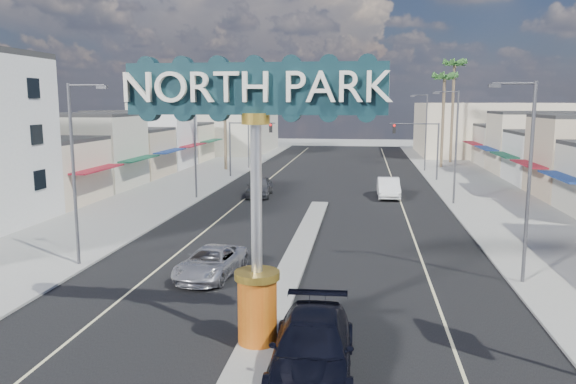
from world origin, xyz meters
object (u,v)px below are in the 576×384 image
(streetlight_l_mid, at_px, (197,139))
(streetlight_r_far, at_px, (425,128))
(traffic_signal_right, at_px, (420,140))
(streetlight_r_near, at_px, (526,173))
(palm_right_mid, at_px, (445,81))
(suv_left, at_px, (211,262))
(streetlight_r_mid, at_px, (454,141))
(car_parked_right, at_px, (388,188))
(palm_left_far, at_px, (224,73))
(gateway_sign, at_px, (256,171))
(car_parked_left, at_px, (260,187))
(palm_right_far, at_px, (454,69))
(suv_right, at_px, (312,348))
(streetlight_l_far, at_px, (250,127))
(traffic_signal_left, at_px, (246,138))
(streetlight_l_near, at_px, (76,165))

(streetlight_l_mid, xyz_separation_m, streetlight_r_far, (20.87, 22.00, 0.00))
(traffic_signal_right, height_order, streetlight_r_near, streetlight_r_near)
(palm_right_mid, bearing_deg, suv_left, -109.52)
(streetlight_r_mid, relative_size, car_parked_right, 1.75)
(streetlight_r_far, bearing_deg, palm_left_far, -175.12)
(car_parked_right, bearing_deg, suv_left, -112.19)
(gateway_sign, xyz_separation_m, streetlight_l_mid, (-10.43, 28.02, -0.86))
(palm_left_far, bearing_deg, car_parked_left, -67.48)
(palm_right_far, bearing_deg, suv_right, -101.88)
(streetlight_r_far, relative_size, suv_left, 1.82)
(streetlight_l_far, distance_m, streetlight_r_mid, 30.32)
(streetlight_r_near, bearing_deg, car_parked_left, 126.02)
(traffic_signal_right, height_order, suv_right, traffic_signal_right)
(streetlight_r_far, distance_m, car_parked_right, 20.21)
(palm_right_mid, xyz_separation_m, suv_left, (-16.59, -46.80, -9.91))
(palm_right_mid, relative_size, suv_left, 2.44)
(palm_left_far, relative_size, palm_right_far, 0.93)
(traffic_signal_right, xyz_separation_m, streetlight_l_mid, (-19.62, -13.99, 0.79))
(suv_left, bearing_deg, suv_right, -51.23)
(palm_right_mid, bearing_deg, suv_right, -101.15)
(gateway_sign, height_order, palm_right_far, palm_right_far)
(streetlight_l_far, distance_m, streetlight_r_far, 20.87)
(suv_left, distance_m, car_parked_right, 25.35)
(streetlight_l_mid, distance_m, streetlight_r_near, 28.90)
(gateway_sign, relative_size, traffic_signal_left, 1.53)
(traffic_signal_left, height_order, suv_left, traffic_signal_left)
(gateway_sign, relative_size, suv_right, 1.52)
(gateway_sign, xyz_separation_m, suv_left, (-3.59, 7.22, -5.24))
(streetlight_l_far, bearing_deg, streetlight_l_near, -90.00)
(streetlight_r_near, relative_size, palm_right_mid, 0.74)
(traffic_signal_left, distance_m, suv_right, 45.33)
(traffic_signal_right, height_order, palm_right_mid, palm_right_mid)
(streetlight_l_mid, bearing_deg, suv_left, -71.79)
(streetlight_l_near, distance_m, streetlight_r_mid, 28.90)
(traffic_signal_left, xyz_separation_m, streetlight_l_near, (-1.25, -33.99, 0.79))
(streetlight_l_mid, distance_m, car_parked_right, 16.80)
(streetlight_l_near, distance_m, streetlight_l_far, 42.00)
(traffic_signal_right, bearing_deg, gateway_sign, -102.33)
(streetlight_l_mid, bearing_deg, car_parked_right, 10.04)
(streetlight_l_near, relative_size, palm_right_far, 0.64)
(streetlight_r_near, relative_size, suv_left, 1.82)
(traffic_signal_left, distance_m, streetlight_r_near, 39.26)
(traffic_signal_right, distance_m, car_parked_right, 12.22)
(suv_left, height_order, suv_right, suv_right)
(palm_right_mid, bearing_deg, car_parked_left, -127.52)
(streetlight_l_mid, xyz_separation_m, palm_right_mid, (23.43, 26.00, 5.54))
(palm_left_far, bearing_deg, palm_right_far, 23.20)
(suv_right, bearing_deg, streetlight_l_near, 140.20)
(traffic_signal_right, distance_m, streetlight_r_mid, 14.07)
(traffic_signal_right, relative_size, streetlight_r_near, 0.67)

